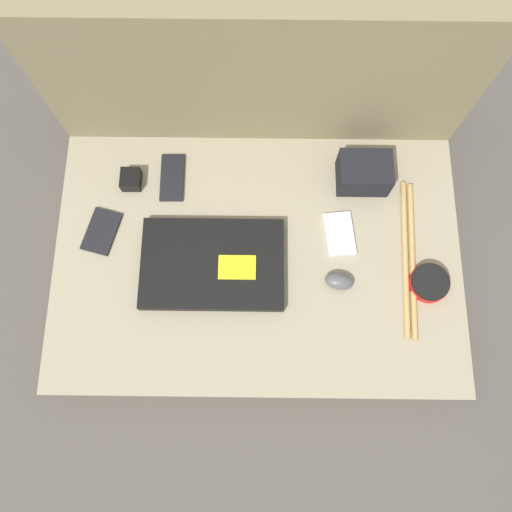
{
  "coord_description": "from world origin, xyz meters",
  "views": [
    {
      "loc": [
        0.0,
        -0.33,
        1.32
      ],
      "look_at": [
        0.0,
        0.0,
        0.15
      ],
      "focal_mm": 35.0,
      "sensor_mm": 36.0,
      "label": 1
    }
  ],
  "objects_px": {
    "laptop": "(211,264)",
    "phone_silver": "(338,234)",
    "speaker_puck": "(428,283)",
    "charger_brick": "(129,179)",
    "phone_black": "(100,231)",
    "camera_pouch": "(362,173)",
    "computer_mouse": "(338,281)",
    "phone_small": "(171,178)"
  },
  "relations": [
    {
      "from": "camera_pouch",
      "to": "charger_brick",
      "type": "bearing_deg",
      "value": -178.68
    },
    {
      "from": "laptop",
      "to": "phone_black",
      "type": "height_order",
      "value": "laptop"
    },
    {
      "from": "phone_silver",
      "to": "phone_black",
      "type": "xyz_separation_m",
      "value": [
        -0.59,
        0.0,
        -0.0
      ]
    },
    {
      "from": "camera_pouch",
      "to": "speaker_puck",
      "type": "bearing_deg",
      "value": -61.5
    },
    {
      "from": "computer_mouse",
      "to": "phone_silver",
      "type": "bearing_deg",
      "value": 98.22
    },
    {
      "from": "laptop",
      "to": "charger_brick",
      "type": "height_order",
      "value": "charger_brick"
    },
    {
      "from": "camera_pouch",
      "to": "charger_brick",
      "type": "xyz_separation_m",
      "value": [
        -0.59,
        -0.01,
        -0.02
      ]
    },
    {
      "from": "laptop",
      "to": "phone_small",
      "type": "distance_m",
      "value": 0.26
    },
    {
      "from": "speaker_puck",
      "to": "charger_brick",
      "type": "distance_m",
      "value": 0.78
    },
    {
      "from": "charger_brick",
      "to": "laptop",
      "type": "bearing_deg",
      "value": -45.56
    },
    {
      "from": "phone_silver",
      "to": "camera_pouch",
      "type": "relative_size",
      "value": 0.91
    },
    {
      "from": "phone_small",
      "to": "charger_brick",
      "type": "xyz_separation_m",
      "value": [
        -0.1,
        -0.01,
        0.01
      ]
    },
    {
      "from": "phone_silver",
      "to": "charger_brick",
      "type": "xyz_separation_m",
      "value": [
        -0.53,
        0.14,
        0.01
      ]
    },
    {
      "from": "camera_pouch",
      "to": "phone_black",
      "type": "bearing_deg",
      "value": -167.12
    },
    {
      "from": "speaker_puck",
      "to": "camera_pouch",
      "type": "height_order",
      "value": "camera_pouch"
    },
    {
      "from": "phone_black",
      "to": "phone_small",
      "type": "relative_size",
      "value": 0.99
    },
    {
      "from": "phone_silver",
      "to": "phone_small",
      "type": "height_order",
      "value": "phone_silver"
    },
    {
      "from": "laptop",
      "to": "phone_silver",
      "type": "xyz_separation_m",
      "value": [
        0.31,
        0.08,
        -0.01
      ]
    },
    {
      "from": "phone_silver",
      "to": "laptop",
      "type": "bearing_deg",
      "value": -171.14
    },
    {
      "from": "computer_mouse",
      "to": "phone_black",
      "type": "xyz_separation_m",
      "value": [
        -0.59,
        0.12,
        -0.01
      ]
    },
    {
      "from": "computer_mouse",
      "to": "phone_small",
      "type": "relative_size",
      "value": 0.59
    },
    {
      "from": "charger_brick",
      "to": "phone_black",
      "type": "bearing_deg",
      "value": -115.71
    },
    {
      "from": "phone_small",
      "to": "computer_mouse",
      "type": "bearing_deg",
      "value": -33.62
    },
    {
      "from": "laptop",
      "to": "charger_brick",
      "type": "bearing_deg",
      "value": 134.46
    },
    {
      "from": "laptop",
      "to": "speaker_puck",
      "type": "distance_m",
      "value": 0.52
    },
    {
      "from": "speaker_puck",
      "to": "phone_silver",
      "type": "xyz_separation_m",
      "value": [
        -0.21,
        0.12,
        -0.01
      ]
    },
    {
      "from": "phone_black",
      "to": "charger_brick",
      "type": "bearing_deg",
      "value": 79.1
    },
    {
      "from": "laptop",
      "to": "phone_small",
      "type": "relative_size",
      "value": 2.66
    },
    {
      "from": "phone_silver",
      "to": "phone_black",
      "type": "bearing_deg",
      "value": 173.8
    },
    {
      "from": "speaker_puck",
      "to": "phone_small",
      "type": "bearing_deg",
      "value": 156.74
    },
    {
      "from": "computer_mouse",
      "to": "camera_pouch",
      "type": "relative_size",
      "value": 0.59
    },
    {
      "from": "phone_silver",
      "to": "camera_pouch",
      "type": "xyz_separation_m",
      "value": [
        0.06,
        0.15,
        0.04
      ]
    },
    {
      "from": "phone_silver",
      "to": "phone_small",
      "type": "distance_m",
      "value": 0.45
    },
    {
      "from": "computer_mouse",
      "to": "phone_black",
      "type": "relative_size",
      "value": 0.59
    },
    {
      "from": "phone_black",
      "to": "laptop",
      "type": "bearing_deg",
      "value": -1.84
    },
    {
      "from": "phone_small",
      "to": "speaker_puck",
      "type": "bearing_deg",
      "value": -23.92
    },
    {
      "from": "phone_silver",
      "to": "phone_black",
      "type": "distance_m",
      "value": 0.59
    },
    {
      "from": "computer_mouse",
      "to": "phone_small",
      "type": "bearing_deg",
      "value": 158.43
    },
    {
      "from": "speaker_puck",
      "to": "phone_silver",
      "type": "relative_size",
      "value": 0.81
    },
    {
      "from": "speaker_puck",
      "to": "phone_silver",
      "type": "distance_m",
      "value": 0.24
    },
    {
      "from": "laptop",
      "to": "phone_silver",
      "type": "relative_size",
      "value": 2.93
    },
    {
      "from": "computer_mouse",
      "to": "speaker_puck",
      "type": "distance_m",
      "value": 0.22
    }
  ]
}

